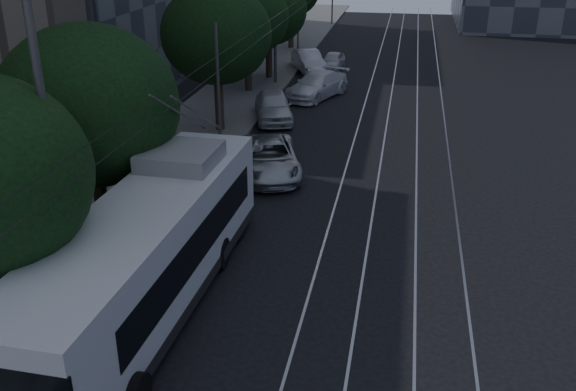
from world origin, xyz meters
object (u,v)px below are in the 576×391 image
(car_white_a, at_px, (273,106))
(car_white_c, at_px, (308,61))
(trolleybus, at_px, (149,253))
(pickup_silver, at_px, (269,158))
(car_white_d, at_px, (333,61))
(streetlamp_near, at_px, (59,93))
(car_white_b, at_px, (317,85))

(car_white_a, xyz_separation_m, car_white_c, (-0.01, 12.02, -0.05))
(trolleybus, distance_m, pickup_silver, 10.60)
(car_white_d, height_order, streetlamp_near, streetlamp_near)
(car_white_b, xyz_separation_m, car_white_c, (-1.60, 6.90, -0.01))
(car_white_b, distance_m, car_white_d, 7.90)
(car_white_c, bearing_deg, car_white_d, 8.20)
(trolleybus, height_order, streetlamp_near, streetlamp_near)
(trolleybus, xyz_separation_m, pickup_silver, (1.01, 10.51, -0.99))
(car_white_c, relative_size, car_white_d, 1.25)
(car_white_c, height_order, streetlamp_near, streetlamp_near)
(streetlamp_near, bearing_deg, trolleybus, 62.03)
(trolleybus, height_order, pickup_silver, trolleybus)
(car_white_d, bearing_deg, streetlamp_near, -89.98)
(car_white_d, xyz_separation_m, streetlamp_near, (-2.07, -32.96, 5.88))
(trolleybus, height_order, car_white_b, trolleybus)
(trolleybus, distance_m, streetlamp_near, 5.17)
(trolleybus, relative_size, streetlamp_near, 1.15)
(car_white_a, xyz_separation_m, car_white_d, (1.59, 13.02, -0.18))
(trolleybus, xyz_separation_m, car_white_a, (-0.44, 18.19, -0.93))
(car_white_c, bearing_deg, car_white_a, -113.80)
(car_white_b, height_order, car_white_c, car_white_b)
(car_white_b, relative_size, car_white_d, 1.44)
(streetlamp_near, bearing_deg, car_white_d, 86.40)
(car_white_a, height_order, car_white_b, car_white_a)
(trolleybus, relative_size, car_white_d, 3.53)
(trolleybus, bearing_deg, car_white_b, 89.02)
(pickup_silver, relative_size, streetlamp_near, 0.48)
(car_white_a, distance_m, car_white_b, 5.36)
(pickup_silver, height_order, streetlamp_near, streetlamp_near)
(car_white_b, height_order, streetlamp_near, streetlamp_near)
(pickup_silver, bearing_deg, streetlamp_near, -115.61)
(pickup_silver, relative_size, car_white_a, 1.13)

